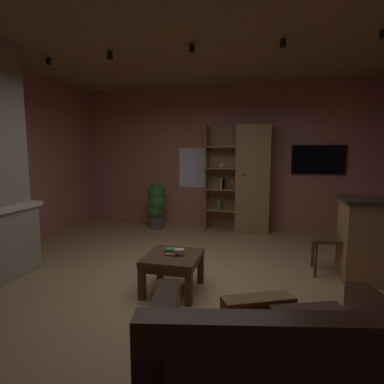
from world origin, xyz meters
name	(u,v)px	position (x,y,z in m)	size (l,w,h in m)	color
floor	(184,285)	(0.00, 0.00, -0.01)	(6.01, 5.86, 0.02)	tan
wall_back	(222,158)	(0.00, 2.96, 1.43)	(6.13, 0.06, 2.86)	#AD7060
ceiling	(183,28)	(0.00, 0.00, 2.87)	(6.01, 5.86, 0.02)	#8E6B47
window_pane_back	(198,168)	(-0.51, 2.93, 1.22)	(0.80, 0.01, 0.81)	white
bookshelf_cabinet	(249,180)	(0.55, 2.69, 1.02)	(1.23, 0.41, 2.06)	#997047
leather_couch	(274,378)	(1.01, -1.74, 0.30)	(1.59, 1.15, 0.84)	#382116
coffee_table	(173,262)	(-0.07, -0.20, 0.33)	(0.59, 0.64, 0.42)	#4C331E
table_book_0	(171,254)	(-0.09, -0.21, 0.43)	(0.11, 0.11, 0.02)	brown
table_book_1	(170,250)	(-0.12, -0.14, 0.45)	(0.12, 0.11, 0.03)	#387247
table_book_2	(179,250)	(0.01, -0.21, 0.48)	(0.10, 0.08, 0.02)	beige
dining_chair	(337,234)	(1.80, 0.77, 0.53)	(0.43, 0.43, 0.92)	#4C331E
potted_floor_plant	(156,204)	(-1.27, 2.49, 0.50)	(0.37, 0.38, 0.92)	#4C4C51
wall_mounted_tv	(318,160)	(1.83, 2.90, 1.41)	(0.96, 0.06, 0.54)	black
track_light_spot_0	(49,62)	(-2.06, 0.48, 2.79)	(0.07, 0.07, 0.09)	black
track_light_spot_1	(110,56)	(-1.11, 0.44, 2.79)	(0.07, 0.07, 0.09)	black
track_light_spot_2	(192,49)	(-0.01, 0.42, 2.79)	(0.07, 0.07, 0.09)	black
track_light_spot_3	(283,44)	(1.05, 0.51, 2.79)	(0.07, 0.07, 0.09)	black
track_light_spot_4	(383,35)	(2.07, 0.47, 2.79)	(0.07, 0.07, 0.09)	black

